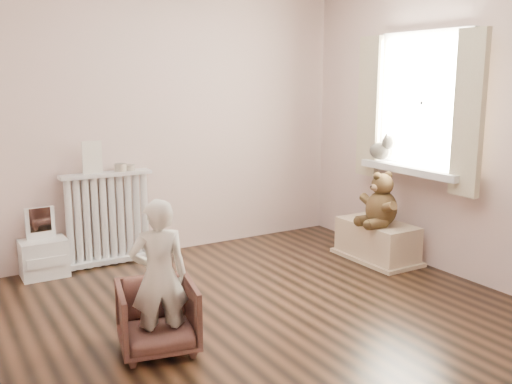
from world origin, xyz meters
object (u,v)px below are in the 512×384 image
child (159,276)px  teddy_bear (382,191)px  radiator (109,222)px  toy_vanity (43,245)px  toy_bench (377,238)px  plush_cat (381,150)px  armchair (158,317)px

child → teddy_bear: child is taller
radiator → toy_vanity: (-0.58, -0.03, -0.11)m
toy_bench → teddy_bear: bearing=-119.4°
radiator → plush_cat: (2.32, -0.98, 0.61)m
teddy_bear → plush_cat: size_ratio=1.64×
radiator → child: (-0.24, -1.84, 0.11)m
toy_vanity → teddy_bear: bearing=-23.9°
armchair → child: size_ratio=0.50×
plush_cat → radiator: bearing=154.9°
armchair → toy_bench: bearing=27.4°
teddy_bear → plush_cat: plush_cat is taller
teddy_bear → radiator: bearing=154.7°
toy_vanity → toy_bench: bearing=-21.8°
child → radiator: bearing=-85.2°
radiator → child: size_ratio=0.88×
child → plush_cat: (2.55, 0.86, 0.50)m
toy_vanity → radiator: bearing=3.0°
toy_vanity → plush_cat: bearing=-18.2°
toy_vanity → child: bearing=-79.4°
radiator → plush_cat: 2.59m
toy_vanity → armchair: bearing=-79.1°
toy_vanity → armchair: 1.80m
radiator → toy_bench: radiator is taller
toy_vanity → child: size_ratio=0.62×
radiator → toy_bench: bearing=-27.5°
teddy_bear → plush_cat: bearing=56.5°
toy_vanity → child: (0.34, -1.81, 0.22)m
child → plush_cat: size_ratio=3.25×
radiator → armchair: 1.82m
toy_vanity → teddy_bear: teddy_bear is taller
radiator → plush_cat: plush_cat is taller
toy_bench → teddy_bear: teddy_bear is taller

